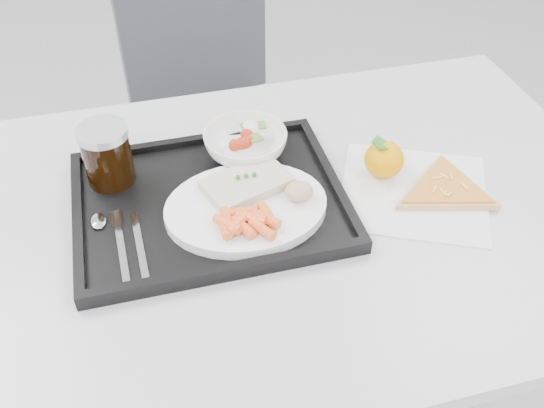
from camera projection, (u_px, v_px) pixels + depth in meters
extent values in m
cube|color=silver|center=(286.00, 215.00, 1.04)|extent=(1.20, 0.80, 0.03)
cylinder|color=#47474C|center=(26.00, 274.00, 1.44)|extent=(0.04, 0.04, 0.72)
cylinder|color=#47474C|center=(442.00, 198.00, 1.64)|extent=(0.04, 0.04, 0.72)
cube|color=#35373D|center=(213.00, 139.00, 1.69)|extent=(0.50, 0.50, 0.04)
cube|color=#35373D|center=(194.00, 25.00, 1.66)|extent=(0.42, 0.12, 0.46)
cylinder|color=#47474C|center=(166.00, 254.00, 1.68)|extent=(0.03, 0.03, 0.43)
cylinder|color=#47474C|center=(291.00, 231.00, 1.75)|extent=(0.03, 0.03, 0.43)
cylinder|color=#47474C|center=(152.00, 175.00, 1.94)|extent=(0.03, 0.03, 0.43)
cylinder|color=#47474C|center=(261.00, 158.00, 2.01)|extent=(0.03, 0.03, 0.43)
cube|color=black|center=(210.00, 203.00, 1.03)|extent=(0.45, 0.35, 0.01)
cube|color=black|center=(194.00, 140.00, 1.14)|extent=(0.45, 0.02, 0.01)
cube|color=black|center=(229.00, 268.00, 0.90)|extent=(0.45, 0.02, 0.01)
cube|color=black|center=(331.00, 176.00, 1.06)|extent=(0.02, 0.32, 0.01)
cube|color=black|center=(77.00, 219.00, 0.98)|extent=(0.02, 0.32, 0.01)
cylinder|color=white|center=(246.00, 208.00, 1.00)|extent=(0.27, 0.27, 0.02)
cube|color=beige|center=(247.00, 184.00, 1.02)|extent=(0.16, 0.13, 0.02)
sphere|color=#236B1C|center=(238.00, 177.00, 1.01)|extent=(0.01, 0.01, 0.01)
sphere|color=#236B1C|center=(246.00, 176.00, 1.01)|extent=(0.01, 0.01, 0.01)
sphere|color=#236B1C|center=(254.00, 174.00, 1.01)|extent=(0.01, 0.01, 0.01)
ellipsoid|color=tan|center=(299.00, 191.00, 0.99)|extent=(0.05, 0.05, 0.03)
imported|color=white|center=(246.00, 144.00, 1.10)|extent=(0.15, 0.15, 0.05)
cylinder|color=black|center=(108.00, 157.00, 1.03)|extent=(0.08, 0.08, 0.10)
cylinder|color=#A5A8AD|center=(102.00, 132.00, 1.00)|extent=(0.09, 0.09, 0.01)
cube|color=silver|center=(122.00, 249.00, 0.94)|extent=(0.02, 0.15, 0.00)
ellipsoid|color=silver|center=(98.00, 221.00, 0.98)|extent=(0.03, 0.04, 0.01)
cube|color=silver|center=(140.00, 245.00, 0.94)|extent=(0.02, 0.15, 0.00)
cube|color=silver|center=(116.00, 219.00, 0.99)|extent=(0.02, 0.04, 0.00)
cube|color=silver|center=(414.00, 192.00, 1.06)|extent=(0.33, 0.32, 0.00)
ellipsoid|color=#D94803|center=(384.00, 159.00, 1.08)|extent=(0.09, 0.09, 0.07)
cube|color=#236B1C|center=(386.00, 146.00, 1.06)|extent=(0.05, 0.05, 0.02)
cube|color=#236B1C|center=(386.00, 146.00, 1.06)|extent=(0.05, 0.03, 0.02)
cylinder|color=#E4B976|center=(445.00, 190.00, 1.05)|extent=(0.25, 0.25, 0.01)
cylinder|color=#B33C04|center=(446.00, 186.00, 1.05)|extent=(0.22, 0.22, 0.00)
cube|color=#EABC47|center=(465.00, 187.00, 1.04)|extent=(0.00, 0.02, 0.00)
cube|color=#EABC47|center=(442.00, 191.00, 1.03)|extent=(0.00, 0.02, 0.00)
cube|color=#EABC47|center=(446.00, 195.00, 1.03)|extent=(0.01, 0.02, 0.00)
cube|color=#EABC47|center=(449.00, 195.00, 1.03)|extent=(0.02, 0.01, 0.00)
cube|color=#EABC47|center=(434.00, 190.00, 1.04)|extent=(0.01, 0.02, 0.00)
cube|color=#EABC47|center=(451.00, 176.00, 1.06)|extent=(0.01, 0.02, 0.00)
cube|color=#EABC47|center=(437.00, 178.00, 1.06)|extent=(0.02, 0.00, 0.00)
cube|color=#EABC47|center=(444.00, 176.00, 1.06)|extent=(0.01, 0.02, 0.00)
cylinder|color=#FC5E27|center=(251.00, 217.00, 0.95)|extent=(0.05, 0.04, 0.02)
cylinder|color=#FC5E27|center=(267.00, 214.00, 0.96)|extent=(0.02, 0.05, 0.02)
cylinder|color=#FC5E27|center=(225.00, 227.00, 0.94)|extent=(0.02, 0.05, 0.02)
cylinder|color=#FC5E27|center=(227.00, 224.00, 0.93)|extent=(0.04, 0.05, 0.02)
cylinder|color=#FC5E27|center=(243.00, 227.00, 0.94)|extent=(0.04, 0.05, 0.02)
cylinder|color=#FC5E27|center=(262.00, 229.00, 0.93)|extent=(0.04, 0.05, 0.02)
cylinder|color=#FC5E27|center=(238.00, 223.00, 0.94)|extent=(0.05, 0.05, 0.02)
cylinder|color=#FC5E27|center=(227.00, 220.00, 0.95)|extent=(0.02, 0.05, 0.02)
cylinder|color=#FC5E27|center=(242.00, 212.00, 0.96)|extent=(0.05, 0.02, 0.02)
cylinder|color=#FC5E27|center=(267.00, 219.00, 0.95)|extent=(0.04, 0.05, 0.02)
sphere|color=#A9260E|center=(241.00, 144.00, 1.08)|extent=(0.02, 0.02, 0.02)
sphere|color=#A9260E|center=(235.00, 145.00, 1.08)|extent=(0.02, 0.02, 0.02)
sphere|color=#A9260E|center=(247.00, 141.00, 1.09)|extent=(0.02, 0.02, 0.02)
sphere|color=#A9260E|center=(247.00, 135.00, 1.10)|extent=(0.02, 0.02, 0.02)
sphere|color=#A9260E|center=(246.00, 143.00, 1.09)|extent=(0.02, 0.02, 0.02)
ellipsoid|color=silver|center=(250.00, 128.00, 1.12)|extent=(0.03, 0.03, 0.03)
ellipsoid|color=silver|center=(251.00, 130.00, 1.12)|extent=(0.03, 0.03, 0.03)
ellipsoid|color=silver|center=(251.00, 128.00, 1.12)|extent=(0.03, 0.03, 0.03)
cube|color=#537B31|center=(247.00, 126.00, 1.12)|extent=(0.02, 0.02, 0.00)
cube|color=#537B31|center=(259.00, 125.00, 1.12)|extent=(0.03, 0.03, 0.00)
cube|color=#537B31|center=(255.00, 138.00, 1.09)|extent=(0.03, 0.03, 0.00)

